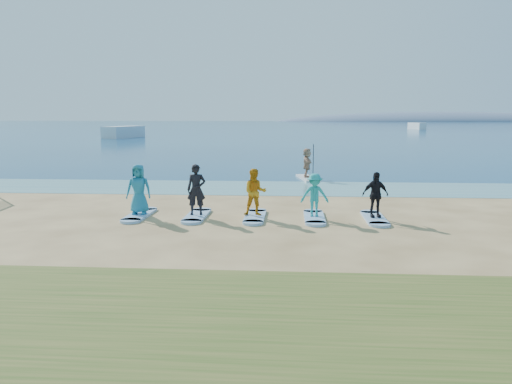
# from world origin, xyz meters

# --- Properties ---
(ground) EXTENTS (600.00, 600.00, 0.00)m
(ground) POSITION_xyz_m (0.00, 0.00, 0.00)
(ground) COLOR tan
(ground) RESTS_ON ground
(shallow_water) EXTENTS (600.00, 600.00, 0.00)m
(shallow_water) POSITION_xyz_m (0.00, 10.50, 0.01)
(shallow_water) COLOR teal
(shallow_water) RESTS_ON ground
(ocean) EXTENTS (600.00, 600.00, 0.00)m
(ocean) POSITION_xyz_m (0.00, 160.00, 0.01)
(ocean) COLOR navy
(ocean) RESTS_ON ground
(island_ridge) EXTENTS (220.00, 56.00, 18.00)m
(island_ridge) POSITION_xyz_m (95.00, 300.00, 0.00)
(island_ridge) COLOR slate
(island_ridge) RESTS_ON ground
(paddleboard) EXTENTS (1.23, 3.08, 0.12)m
(paddleboard) POSITION_xyz_m (3.45, 14.14, 0.06)
(paddleboard) COLOR silver
(paddleboard) RESTS_ON ground
(paddleboarder) EXTENTS (0.49, 1.52, 1.64)m
(paddleboarder) POSITION_xyz_m (3.45, 14.14, 0.94)
(paddleboarder) COLOR tan
(paddleboarder) RESTS_ON paddleboard
(boat_offshore_a) EXTENTS (4.71, 9.20, 1.86)m
(boat_offshore_a) POSITION_xyz_m (-24.76, 65.78, 0.00)
(boat_offshore_a) COLOR silver
(boat_offshore_a) RESTS_ON ground
(boat_offshore_b) EXTENTS (3.37, 6.99, 1.74)m
(boat_offshore_b) POSITION_xyz_m (35.05, 119.12, 0.00)
(boat_offshore_b) COLOR silver
(boat_offshore_b) RESTS_ON ground
(surfboard_0) EXTENTS (0.70, 2.20, 0.09)m
(surfboard_0) POSITION_xyz_m (-2.89, 3.11, 0.04)
(surfboard_0) COLOR #90B7DF
(surfboard_0) RESTS_ON ground
(student_0) EXTENTS (0.92, 0.63, 1.80)m
(student_0) POSITION_xyz_m (-2.89, 3.11, 0.99)
(student_0) COLOR teal
(student_0) RESTS_ON surfboard_0
(surfboard_1) EXTENTS (0.70, 2.20, 0.09)m
(surfboard_1) POSITION_xyz_m (-0.80, 3.11, 0.04)
(surfboard_1) COLOR #90B7DF
(surfboard_1) RESTS_ON ground
(student_1) EXTENTS (0.70, 0.50, 1.81)m
(student_1) POSITION_xyz_m (-0.80, 3.11, 0.99)
(student_1) COLOR black
(student_1) RESTS_ON surfboard_1
(surfboard_2) EXTENTS (0.70, 2.20, 0.09)m
(surfboard_2) POSITION_xyz_m (1.29, 3.11, 0.04)
(surfboard_2) COLOR #90B7DF
(surfboard_2) RESTS_ON ground
(student_2) EXTENTS (0.86, 0.70, 1.66)m
(student_2) POSITION_xyz_m (1.29, 3.11, 0.92)
(student_2) COLOR orange
(student_2) RESTS_ON surfboard_2
(surfboard_3) EXTENTS (0.70, 2.20, 0.09)m
(surfboard_3) POSITION_xyz_m (3.39, 3.11, 0.04)
(surfboard_3) COLOR #90B7DF
(surfboard_3) RESTS_ON ground
(student_3) EXTENTS (1.00, 0.60, 1.51)m
(student_3) POSITION_xyz_m (3.39, 3.11, 0.85)
(student_3) COLOR teal
(student_3) RESTS_ON surfboard_3
(surfboard_4) EXTENTS (0.70, 2.20, 0.09)m
(surfboard_4) POSITION_xyz_m (5.48, 3.11, 0.04)
(surfboard_4) COLOR #90B7DF
(surfboard_4) RESTS_ON ground
(student_4) EXTENTS (0.98, 0.56, 1.58)m
(student_4) POSITION_xyz_m (5.48, 3.11, 0.88)
(student_4) COLOR black
(student_4) RESTS_ON surfboard_4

